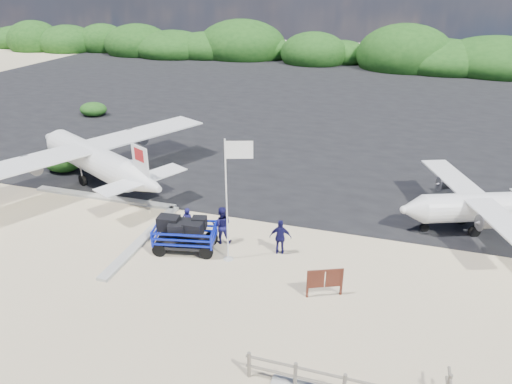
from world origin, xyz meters
TOP-DOWN VIEW (x-y plane):
  - ground at (0.00, 0.00)m, footprint 160.00×160.00m
  - asphalt_apron at (0.00, 30.00)m, footprint 90.00×50.00m
  - lagoon at (-9.00, 1.50)m, footprint 9.00×7.00m
  - vegetation_band at (0.00, 55.00)m, footprint 124.00×8.00m
  - baggage_cart at (-2.12, 1.32)m, footprint 3.32×2.29m
  - flagpole at (0.05, 1.18)m, footprint 1.24×0.81m
  - signboard at (4.65, -0.21)m, footprint 1.50×0.75m
  - crew_a at (-2.49, 2.47)m, footprint 0.62×0.45m
  - crew_b at (-0.73, 2.49)m, footprint 1.08×0.94m
  - crew_c at (2.20, 2.34)m, footprint 1.06×0.57m
  - aircraft_large at (9.11, 26.35)m, footprint 21.22×21.22m
  - aircraft_small at (-14.25, 33.14)m, footprint 10.36×10.36m

SIDE VIEW (x-z plane):
  - ground at x=0.00m, z-range 0.00..0.00m
  - asphalt_apron at x=0.00m, z-range -0.02..0.02m
  - lagoon at x=-9.00m, z-range -0.20..0.20m
  - vegetation_band at x=0.00m, z-range -2.20..2.20m
  - baggage_cart at x=-2.12m, z-range -0.76..0.76m
  - flagpole at x=0.05m, z-range -2.88..2.88m
  - signboard at x=4.65m, z-range -0.65..0.65m
  - aircraft_large at x=9.11m, z-range -2.37..2.37m
  - aircraft_small at x=-14.25m, z-range -1.45..1.45m
  - crew_a at x=-2.49m, z-range 0.00..1.60m
  - crew_c at x=2.20m, z-range 0.00..1.73m
  - crew_b at x=-0.73m, z-range 0.00..1.88m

